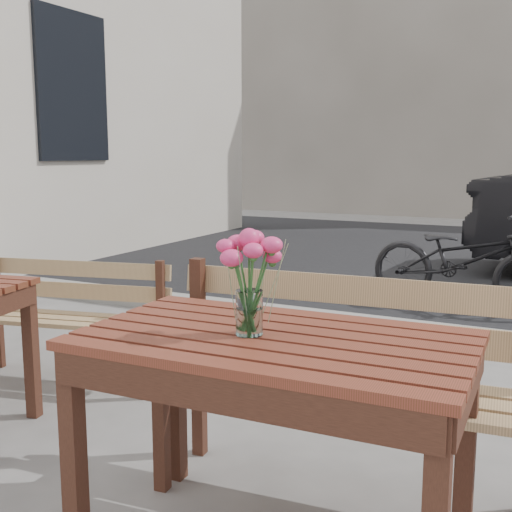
% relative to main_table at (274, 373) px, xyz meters
% --- Properties ---
extents(street, '(30.00, 8.12, 0.12)m').
position_rel_main_table_xyz_m(street, '(0.24, 4.93, -0.63)').
color(street, black).
rests_on(street, ground).
extents(main_table, '(1.31, 0.78, 0.79)m').
position_rel_main_table_xyz_m(main_table, '(0.00, 0.00, 0.00)').
color(main_table, '#552916').
rests_on(main_table, ground).
extents(main_bench, '(1.56, 0.58, 0.95)m').
position_rel_main_table_xyz_m(main_bench, '(0.07, 0.52, -0.09)').
color(main_bench, '#9B7A50').
rests_on(main_bench, ground).
extents(main_vase, '(0.19, 0.19, 0.35)m').
position_rel_main_table_xyz_m(main_vase, '(-0.08, -0.03, 0.35)').
color(main_vase, white).
rests_on(main_vase, main_table).
extents(second_bench, '(1.30, 0.63, 0.77)m').
position_rel_main_table_xyz_m(second_bench, '(-1.88, 1.07, -0.19)').
color(second_bench, '#9B7A50').
rests_on(second_bench, ground).
extents(bicycle, '(1.76, 0.84, 0.89)m').
position_rel_main_table_xyz_m(bicycle, '(0.00, 4.05, -0.22)').
color(bicycle, black).
rests_on(bicycle, ground).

